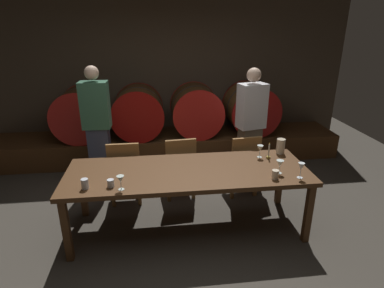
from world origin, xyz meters
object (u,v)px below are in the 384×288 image
object	(u,v)px
chair_left	(125,169)
candle_center	(269,154)
chair_center	(180,164)
wine_glass_center_right	(280,164)
wine_barrel_far_right	(250,108)
guest_left	(97,126)
wine_barrel_center_left	(138,112)
wine_glass_far_left	(120,179)
wine_barrel_far_left	(81,114)
wine_glass_far_right	(301,167)
guest_right	(250,126)
wine_glass_center_left	(260,149)
wine_barrel_center_right	(196,110)
cup_center	(111,183)
pitcher	(281,146)
dining_table	(188,175)
chair_right	(243,162)
cup_left	(85,184)
cup_right	(275,175)

from	to	relation	value
chair_left	candle_center	world-z (taller)	candle_center
chair_center	wine_glass_center_right	size ratio (longest dim) A/B	5.80
wine_barrel_far_right	guest_left	world-z (taller)	guest_left
wine_barrel_center_left	wine_glass_far_left	size ratio (longest dim) A/B	5.79
wine_barrel_far_left	wine_glass_far_right	xyz separation A→B (m)	(2.71, -2.49, 0.03)
wine_barrel_far_right	guest_right	size ratio (longest dim) A/B	0.51
candle_center	wine_glass_far_right	bearing A→B (deg)	-73.88
wine_glass_center_left	wine_glass_far_left	bearing A→B (deg)	-159.05
wine_glass_center_right	wine_glass_far_right	xyz separation A→B (m)	(0.18, -0.13, 0.01)
wine_barrel_far_left	wine_barrel_center_right	distance (m)	1.94
chair_left	cup_center	size ratio (longest dim) A/B	11.27
wine_glass_far_right	cup_center	xyz separation A→B (m)	(-1.96, 0.04, -0.09)
candle_center	wine_glass_far_right	world-z (taller)	candle_center
guest_right	pitcher	distance (m)	0.76
wine_barrel_far_left	wine_glass_far_left	size ratio (longest dim) A/B	5.79
wine_barrel_center_left	dining_table	size ratio (longest dim) A/B	0.32
wine_glass_far_left	guest_left	bearing A→B (deg)	105.76
wine_glass_far_left	pitcher	bearing A→B (deg)	20.47
wine_glass_center_left	wine_glass_center_right	bearing A→B (deg)	-80.82
wine_barrel_center_right	pitcher	distance (m)	1.99
wine_barrel_far_right	wine_glass_center_right	bearing A→B (deg)	-99.14
wine_glass_far_left	wine_glass_center_right	bearing A→B (deg)	5.58
wine_barrel_center_right	chair_left	distance (m)	1.91
guest_left	chair_right	bearing A→B (deg)	166.05
wine_barrel_far_left	wine_barrel_center_right	bearing A→B (deg)	0.00
wine_barrel_far_right	candle_center	distance (m)	1.99
wine_barrel_center_left	cup_left	world-z (taller)	wine_barrel_center_left
wine_barrel_center_left	wine_barrel_far_right	distance (m)	1.97
wine_glass_center_left	cup_right	size ratio (longest dim) A/B	1.57
wine_barrel_far_left	pitcher	bearing A→B (deg)	-33.38
chair_left	guest_left	xyz separation A→B (m)	(-0.40, 0.61, 0.40)
guest_right	wine_barrel_center_right	bearing A→B (deg)	-72.99
dining_table	chair_left	xyz separation A→B (m)	(-0.76, 0.67, -0.20)
wine_barrel_far_right	candle_center	xyz separation A→B (m)	(-0.36, -1.96, -0.04)
wine_barrel_center_right	wine_barrel_far_right	world-z (taller)	same
wine_barrel_center_left	cup_left	bearing A→B (deg)	-99.97
wine_barrel_center_left	chair_center	size ratio (longest dim) A/B	0.98
wine_barrel_center_right	wine_glass_far_right	xyz separation A→B (m)	(0.77, -2.49, 0.03)
candle_center	cup_right	world-z (taller)	candle_center
wine_barrel_far_left	chair_right	xyz separation A→B (m)	(2.39, -1.47, -0.36)
wine_barrel_far_left	wine_glass_center_left	xyz separation A→B (m)	(2.46, -1.91, 0.01)
chair_left	cup_right	bearing A→B (deg)	148.86
wine_glass_center_right	cup_center	world-z (taller)	wine_glass_center_right
wine_barrel_far_right	wine_glass_far_right	bearing A→B (deg)	-94.64
chair_left	wine_glass_far_left	size ratio (longest dim) A/B	5.91
wine_barrel_center_left	wine_barrel_center_right	world-z (taller)	same
wine_glass_center_right	wine_barrel_far_left	bearing A→B (deg)	137.03
wine_barrel_far_right	cup_left	distance (m)	3.44
guest_right	wine_glass_far_left	distance (m)	2.25
chair_right	cup_right	size ratio (longest dim) A/B	8.99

